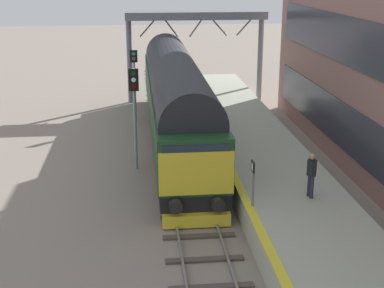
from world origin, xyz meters
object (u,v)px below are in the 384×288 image
object	(u,v)px
signal_post_near	(134,106)
waiting_passenger	(312,171)
platform_number_sign	(253,176)
signal_post_mid	(134,77)
diesel_locomotive	(176,97)

from	to	relation	value
signal_post_near	waiting_passenger	world-z (taller)	signal_post_near
signal_post_near	platform_number_sign	xyz separation A→B (m)	(3.97, -6.76, -0.88)
signal_post_near	signal_post_mid	distance (m)	8.28
platform_number_sign	waiting_passenger	xyz separation A→B (m)	(2.22, 0.54, -0.11)
platform_number_sign	waiting_passenger	size ratio (longest dim) A/B	0.99
diesel_locomotive	signal_post_near	distance (m)	4.30
signal_post_near	waiting_passenger	distance (m)	8.82
diesel_locomotive	signal_post_mid	bearing A→B (deg)	114.80
signal_post_mid	platform_number_sign	bearing A→B (deg)	-75.22
signal_post_mid	platform_number_sign	distance (m)	15.56
diesel_locomotive	waiting_passenger	distance (m)	10.75
signal_post_mid	waiting_passenger	size ratio (longest dim) A/B	2.60
signal_post_near	platform_number_sign	distance (m)	7.88
diesel_locomotive	waiting_passenger	xyz separation A→B (m)	(4.08, -9.94, -0.50)
signal_post_near	signal_post_mid	xyz separation A→B (m)	(-0.00, 8.28, -0.32)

